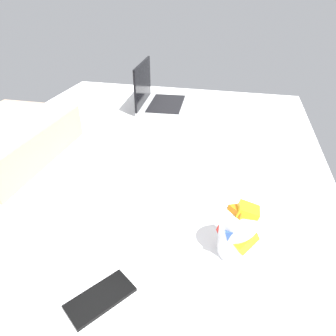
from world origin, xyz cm
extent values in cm
cube|color=white|center=(0.00, 0.00, 9.00)|extent=(180.00, 140.00, 18.00)
cube|color=#B7BABC|center=(53.39, 3.46, 19.00)|extent=(34.59, 25.35, 2.00)
cube|color=black|center=(53.50, 1.96, 20.20)|extent=(30.17, 19.08, 0.40)
cube|color=black|center=(52.58, 14.43, 30.50)|extent=(32.98, 3.41, 21.00)
cylinder|color=silver|center=(-42.47, -38.64, 23.50)|extent=(9.00, 9.00, 11.00)
cube|color=yellow|center=(-42.34, -37.78, 21.07)|extent=(6.56, 6.19, 4.50)
cube|color=red|center=(-41.05, -36.79, 22.81)|extent=(6.69, 6.67, 4.11)
cube|color=yellow|center=(-44.29, -39.48, 24.55)|extent=(8.38, 8.38, 5.28)
cube|color=blue|center=(-44.06, -38.27, 26.30)|extent=(5.52, 5.42, 5.85)
cube|color=orange|center=(-40.76, -38.40, 28.04)|extent=(6.73, 6.46, 5.07)
cube|color=yellow|center=(-41.07, -40.25, 29.78)|extent=(4.03, 5.36, 4.20)
cube|color=black|center=(-62.57, -11.82, 18.40)|extent=(15.35, 13.65, 0.80)
cube|color=tan|center=(-13.96, 48.00, 24.50)|extent=(52.00, 36.00, 13.00)
camera|label=1|loc=(-98.06, -34.81, 74.54)|focal=32.28mm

